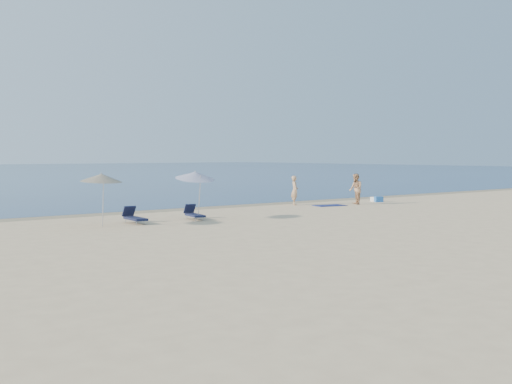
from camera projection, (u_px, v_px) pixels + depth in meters
wet_sand_strip at (257, 205)px, 37.46m from camera, size 240.00×1.60×0.00m
person_left at (295, 190)px, 37.17m from camera, size 0.67×0.74×1.70m
person_right at (356, 189)px, 37.58m from camera, size 1.02×1.10×1.82m
beach_towel at (330, 206)px, 36.64m from camera, size 1.96×1.32×0.03m
white_bag at (373, 199)px, 39.96m from camera, size 0.40×0.37×0.28m
blue_cooler at (379, 199)px, 39.49m from camera, size 0.58×0.51×0.35m
umbrella_near at (195, 175)px, 28.78m from camera, size 2.10×2.12×2.35m
umbrella_far at (101, 178)px, 26.09m from camera, size 2.03×2.04×2.25m
lounger_left at (134, 217)px, 27.32m from camera, size 0.65×1.66×0.72m
lounger_right at (194, 214)px, 28.95m from camera, size 0.78×1.60×0.67m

